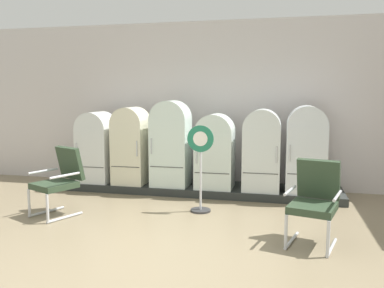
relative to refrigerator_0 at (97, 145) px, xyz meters
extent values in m
cube|color=#827357|center=(1.99, -2.92, -0.88)|extent=(12.00, 10.00, 0.05)
cube|color=silver|center=(1.99, 0.74, 0.77)|extent=(11.76, 0.12, 3.26)
cube|color=#47443F|center=(1.99, 0.74, 2.05)|extent=(11.76, 0.07, 0.06)
cube|color=#2A2E2C|center=(1.99, 0.11, -0.79)|extent=(5.30, 0.95, 0.14)
cube|color=silver|center=(0.00, 0.00, -0.19)|extent=(0.62, 0.66, 1.05)
cylinder|color=silver|center=(0.00, 0.00, 0.33)|extent=(0.62, 0.65, 0.62)
cube|color=#383838|center=(0.00, -0.33, -0.38)|extent=(0.57, 0.01, 0.01)
cylinder|color=silver|center=(-0.25, -0.34, -0.07)|extent=(0.02, 0.02, 0.28)
cube|color=beige|center=(0.72, -0.01, -0.14)|extent=(0.60, 0.63, 1.16)
cylinder|color=beige|center=(0.72, -0.01, 0.44)|extent=(0.60, 0.62, 0.60)
cube|color=#383838|center=(0.72, -0.33, -0.35)|extent=(0.56, 0.01, 0.01)
cylinder|color=silver|center=(0.96, -0.34, 0.00)|extent=(0.02, 0.02, 0.28)
cube|color=silver|center=(1.52, -0.04, -0.09)|extent=(0.68, 0.58, 1.25)
cylinder|color=silver|center=(1.52, -0.04, 0.53)|extent=(0.68, 0.57, 0.68)
cube|color=#383838|center=(1.52, -0.33, -0.32)|extent=(0.62, 0.01, 0.01)
cylinder|color=silver|center=(1.24, -0.34, 0.06)|extent=(0.02, 0.02, 0.28)
cube|color=silver|center=(2.35, -0.02, -0.21)|extent=(0.67, 0.62, 1.02)
cylinder|color=silver|center=(2.35, -0.02, 0.30)|extent=(0.67, 0.61, 0.67)
cube|color=#383838|center=(2.35, -0.33, -0.39)|extent=(0.62, 0.01, 0.01)
cylinder|color=silver|center=(2.07, -0.34, -0.09)|extent=(0.02, 0.02, 0.28)
cube|color=silver|center=(3.19, -0.02, -0.16)|extent=(0.65, 0.62, 1.12)
cylinder|color=silver|center=(3.19, -0.02, 0.40)|extent=(0.65, 0.61, 0.65)
cube|color=#383838|center=(3.19, -0.33, -0.36)|extent=(0.59, 0.01, 0.01)
cylinder|color=silver|center=(3.46, -0.34, -0.02)|extent=(0.02, 0.02, 0.28)
cube|color=white|center=(3.95, 0.01, -0.13)|extent=(0.67, 0.68, 1.18)
cylinder|color=white|center=(3.95, 0.01, 0.46)|extent=(0.67, 0.67, 0.67)
cube|color=#383838|center=(3.95, -0.33, -0.34)|extent=(0.62, 0.01, 0.01)
cylinder|color=silver|center=(3.67, -0.34, 0.01)|extent=(0.02, 0.02, 0.28)
cylinder|color=silver|center=(-0.03, -1.73, -0.84)|extent=(0.29, 0.57, 0.04)
cylinder|color=silver|center=(-0.14, -1.98, -0.63)|extent=(0.05, 0.05, 0.41)
cylinder|color=silver|center=(0.41, -1.93, -0.84)|extent=(0.29, 0.57, 0.04)
cylinder|color=silver|center=(0.30, -2.19, -0.63)|extent=(0.05, 0.05, 0.41)
cube|color=#2E402C|center=(0.19, -1.83, -0.38)|extent=(0.70, 0.72, 0.09)
cube|color=#2E402C|center=(0.32, -1.56, -0.08)|extent=(0.55, 0.38, 0.52)
cylinder|color=silver|center=(-0.06, -1.71, -0.20)|extent=(0.24, 0.47, 0.04)
cylinder|color=silver|center=(0.45, -1.94, -0.20)|extent=(0.24, 0.47, 0.04)
cylinder|color=silver|center=(3.69, -2.13, -0.84)|extent=(0.20, 0.60, 0.04)
cylinder|color=silver|center=(3.62, -2.41, -0.63)|extent=(0.05, 0.05, 0.41)
cylinder|color=silver|center=(4.16, -2.26, -0.84)|extent=(0.20, 0.60, 0.04)
cylinder|color=silver|center=(4.08, -2.53, -0.63)|extent=(0.05, 0.05, 0.41)
cube|color=#2E402C|center=(3.93, -2.20, -0.38)|extent=(0.65, 0.67, 0.09)
cube|color=#2E402C|center=(4.00, -1.91, -0.08)|extent=(0.55, 0.31, 0.52)
cylinder|color=silver|center=(3.66, -2.12, -0.20)|extent=(0.17, 0.49, 0.04)
cylinder|color=silver|center=(4.20, -2.27, -0.20)|extent=(0.17, 0.49, 0.04)
cylinder|color=#2D2D30|center=(2.31, -1.10, -0.84)|extent=(0.32, 0.32, 0.03)
cylinder|color=silver|center=(2.31, -1.10, -0.26)|extent=(0.04, 0.04, 1.13)
cylinder|color=#1E6E4E|center=(2.31, -1.13, 0.30)|extent=(0.42, 0.02, 0.42)
cylinder|color=white|center=(2.31, -1.14, 0.30)|extent=(0.23, 0.00, 0.23)
camera|label=1|loc=(3.55, -7.09, 0.99)|focal=37.14mm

